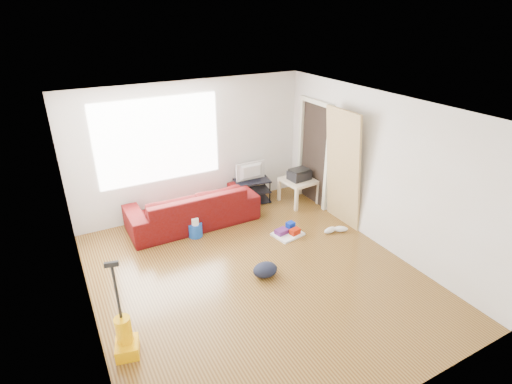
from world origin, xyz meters
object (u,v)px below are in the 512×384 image
side_table (299,183)px  cleaning_tray (288,232)px  tv_stand (252,191)px  sofa (194,223)px  vacuum (125,337)px  bucket (196,236)px  backpack (265,276)px

side_table → cleaning_tray: side_table is taller
tv_stand → side_table: size_ratio=1.14×
sofa → cleaning_tray: bearing=138.1°
side_table → cleaning_tray: bearing=-131.5°
sofa → vacuum: 3.07m
side_table → sofa: bearing=175.3°
bucket → vacuum: bearing=-128.0°
bucket → cleaning_tray: bearing=-26.9°
bucket → vacuum: (-1.62, -2.07, 0.23)m
sofa → tv_stand: 1.42m
side_table → bucket: side_table is taller
sofa → bucket: bearing=73.5°
sofa → backpack: bearing=100.6°
vacuum → side_table: bearing=44.2°
backpack → bucket: bearing=107.5°
bucket → vacuum: vacuum is taller
cleaning_tray → side_table: bearing=48.5°
cleaning_tray → backpack: (-0.94, -0.83, -0.05)m
bucket → tv_stand: bearing=25.5°
sofa → bucket: size_ratio=9.45×
sofa → tv_stand: bearing=-168.9°
sofa → backpack: 2.05m
sofa → side_table: size_ratio=3.48×
bucket → backpack: bearing=-72.0°
sofa → vacuum: size_ratio=1.90×
bucket → cleaning_tray: 1.62m
vacuum → backpack: bearing=26.9°
tv_stand → vacuum: (-3.12, -2.78, -0.02)m
tv_stand → side_table: (0.83, -0.45, 0.17)m
backpack → side_table: bearing=44.7°
cleaning_tray → vacuum: vacuum is taller
sofa → side_table: (2.20, -0.18, 0.43)m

